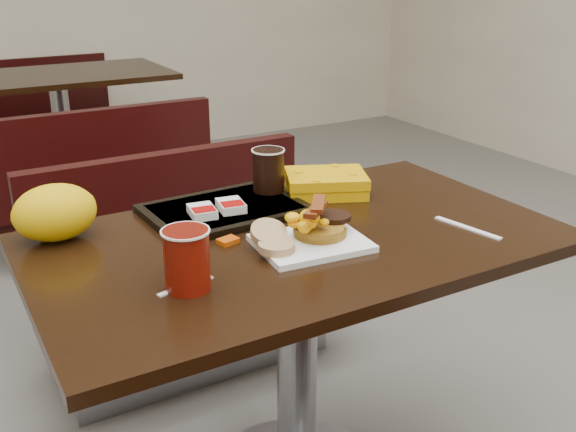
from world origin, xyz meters
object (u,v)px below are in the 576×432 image
bench_far_s (97,176)px  pancake_stack (320,229)px  table_near (297,373)px  paper_bag (55,212)px  fork (178,288)px  clamshell (326,183)px  knife (467,228)px  coffee_cup_near (187,260)px  hashbrown_sleeve_left (202,211)px  coffee_cup_far (268,170)px  table_far (64,140)px  hashbrown_sleeve_right (231,206)px  bench_near_n (192,271)px  bench_far_n (41,118)px  tray (225,210)px  platter (311,243)px

bench_far_s → pancake_stack: pancake_stack is taller
table_near → paper_bag: size_ratio=6.42×
fork → clamshell: clamshell is taller
clamshell → knife: bearing=-43.6°
paper_bag → clamshell: bearing=-3.3°
bench_far_s → coffee_cup_near: (-0.32, -2.02, 0.45)m
hashbrown_sleeve_left → table_near: bearing=-41.2°
pancake_stack → coffee_cup_far: coffee_cup_far is taller
table_near → knife: bearing=-23.7°
fork → table_far: bearing=69.2°
pancake_stack → hashbrown_sleeve_right: bearing=115.6°
bench_near_n → bench_far_s: bearing=90.0°
pancake_stack → hashbrown_sleeve_left: bearing=129.1°
table_far → bench_far_s: bearing=-90.0°
bench_near_n → bench_far_n: bearing=90.0°
pancake_stack → fork: pancake_stack is taller
fork → paper_bag: bearing=98.2°
knife → hashbrown_sleeve_right: (-0.45, 0.35, 0.03)m
bench_far_s → knife: size_ratio=5.59×
coffee_cup_near → coffee_cup_far: size_ratio=1.09×
bench_near_n → bench_far_s: 1.20m
table_far → coffee_cup_near: bearing=-96.6°
tray → hashbrown_sleeve_left: 0.08m
hashbrown_sleeve_left → paper_bag: size_ratio=0.43×
hashbrown_sleeve_left → coffee_cup_far: bearing=28.3°
coffee_cup_near → hashbrown_sleeve_left: bearing=62.5°
clamshell → hashbrown_sleeve_right: bearing=-150.3°
tray → coffee_cup_far: (0.15, 0.05, 0.07)m
bench_far_s → paper_bag: paper_bag is taller
bench_near_n → hashbrown_sleeve_left: 0.68m
bench_far_n → tray: size_ratio=2.62×
hashbrown_sleeve_right → bench_far_s: bearing=96.5°
platter → knife: 0.39m
bench_near_n → hashbrown_sleeve_left: (-0.16, -0.52, 0.42)m
bench_far_s → bench_far_n: same height
fork → coffee_cup_far: bearing=29.6°
table_far → tray: bearing=-92.0°
bench_far_s → paper_bag: bearing=-106.3°
paper_bag → bench_far_s: bearing=73.7°
coffee_cup_near → coffee_cup_far: 0.54m
bench_far_n → bench_near_n: bearing=-90.0°
bench_far_s → table_near: bearing=-90.0°
bench_near_n → hashbrown_sleeve_right: hashbrown_sleeve_right is taller
table_far → clamshell: clamshell is taller
coffee_cup_near → paper_bag: 0.41m
bench_far_s → coffee_cup_near: bearing=-98.9°
fork → paper_bag: 0.40m
bench_near_n → pancake_stack: size_ratio=8.23×
fork → bench_near_n: bearing=53.8°
bench_far_s → knife: knife is taller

